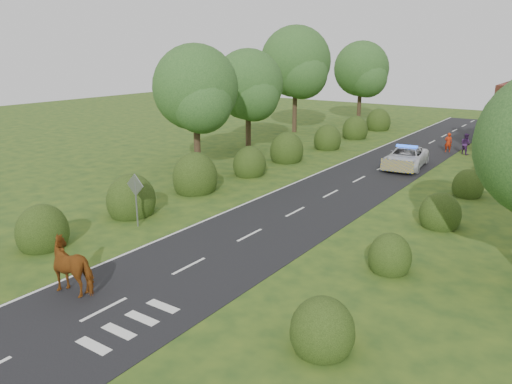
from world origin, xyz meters
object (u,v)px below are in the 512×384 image
Objects in this scene: cow at (76,269)px; police_van at (406,158)px; pedestrian_purple at (466,144)px; road_sign at (136,192)px; pedestrian_red at (448,142)px.

police_van reaches higher than cow.
pedestrian_purple reaches higher than police_van.
road_sign reaches higher than cow.
road_sign is 19.97m from police_van.
police_van is 7.35m from pedestrian_red.
pedestrian_red is at bearing 75.91° from police_van.
pedestrian_purple is (5.50, 31.68, 0.05)m from cow.
pedestrian_red is (0.99, 7.28, 0.07)m from police_van.
road_sign is at bearing -163.45° from cow.
road_sign is 6.49m from cow.
police_van is (6.31, 18.93, -0.93)m from road_sign.
road_sign is 27.47m from pedestrian_purple.
pedestrian_red is (4.16, 31.82, 0.00)m from cow.
police_van is at bearing 100.30° from pedestrian_purple.
pedestrian_red is at bearing 159.89° from cow.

